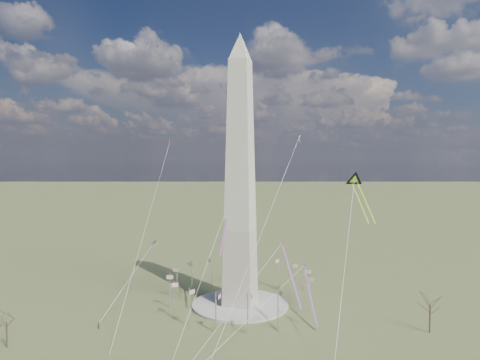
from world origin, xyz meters
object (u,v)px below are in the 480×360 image
(person_west, at_px, (99,326))
(kite_delta_black, at_px, (355,183))
(tree_near, at_px, (430,302))
(washington_monument, at_px, (240,178))

(person_west, xyz_separation_m, kite_delta_black, (78.39, 37.76, 45.78))
(kite_delta_black, bearing_deg, tree_near, 137.96)
(washington_monument, height_order, tree_near, washington_monument)
(person_west, distance_m, kite_delta_black, 98.32)
(tree_near, bearing_deg, person_west, -164.33)
(washington_monument, bearing_deg, tree_near, -5.14)
(washington_monument, relative_size, person_west, 50.66)
(tree_near, xyz_separation_m, person_west, (-102.11, -28.64, -8.75))
(tree_near, xyz_separation_m, kite_delta_black, (-23.72, 9.12, 37.03))
(washington_monument, height_order, person_west, washington_monument)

